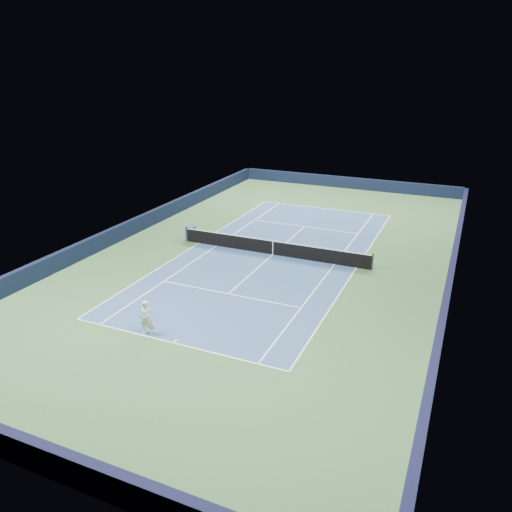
% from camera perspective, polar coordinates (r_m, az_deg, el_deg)
% --- Properties ---
extents(ground, '(40.00, 40.00, 0.00)m').
position_cam_1_polar(ground, '(32.34, 1.93, 0.16)').
color(ground, '#335A31').
rests_on(ground, ground).
extents(wall_far, '(22.00, 0.35, 1.10)m').
position_cam_1_polar(wall_far, '(50.37, 10.46, 8.24)').
color(wall_far, black).
rests_on(wall_far, ground).
extents(wall_near, '(22.00, 0.35, 1.10)m').
position_cam_1_polar(wall_near, '(17.75, -24.32, -19.82)').
color(wall_near, black).
rests_on(wall_near, ground).
extents(wall_right, '(0.35, 40.00, 1.10)m').
position_cam_1_polar(wall_right, '(30.17, 21.40, -1.87)').
color(wall_right, black).
rests_on(wall_right, ground).
extents(wall_left, '(0.35, 40.00, 1.10)m').
position_cam_1_polar(wall_left, '(37.29, -13.71, 3.36)').
color(wall_left, black).
rests_on(wall_left, ground).
extents(court_surface, '(10.97, 23.77, 0.01)m').
position_cam_1_polar(court_surface, '(32.34, 1.93, 0.16)').
color(court_surface, '#2D4E7E').
rests_on(court_surface, ground).
extents(baseline_far, '(10.97, 0.08, 0.00)m').
position_cam_1_polar(baseline_far, '(43.05, 7.86, 5.42)').
color(baseline_far, white).
rests_on(baseline_far, ground).
extents(baseline_near, '(10.97, 0.08, 0.00)m').
position_cam_1_polar(baseline_near, '(22.82, -9.44, -9.77)').
color(baseline_near, white).
rests_on(baseline_near, ground).
extents(sideline_doubles_right, '(0.08, 23.77, 0.00)m').
position_cam_1_polar(sideline_doubles_right, '(30.88, 11.41, -1.31)').
color(sideline_doubles_right, white).
rests_on(sideline_doubles_right, ground).
extents(sideline_doubles_left, '(0.08, 23.77, 0.00)m').
position_cam_1_polar(sideline_doubles_left, '(34.61, -6.53, 1.49)').
color(sideline_doubles_left, white).
rests_on(sideline_doubles_left, ground).
extents(sideline_singles_right, '(0.08, 23.77, 0.00)m').
position_cam_1_polar(sideline_singles_right, '(31.16, 8.96, -0.93)').
color(sideline_singles_right, white).
rests_on(sideline_singles_right, ground).
extents(sideline_singles_left, '(0.08, 23.77, 0.00)m').
position_cam_1_polar(sideline_singles_left, '(33.97, -4.53, 1.18)').
color(sideline_singles_left, white).
rests_on(sideline_singles_left, ground).
extents(service_line_far, '(8.23, 0.08, 0.00)m').
position_cam_1_polar(service_line_far, '(38.02, 5.53, 3.37)').
color(service_line_far, white).
rests_on(service_line_far, ground).
extents(service_line_near, '(8.23, 0.08, 0.00)m').
position_cam_1_polar(service_line_near, '(26.98, -3.16, -4.33)').
color(service_line_near, white).
rests_on(service_line_near, ground).
extents(center_service_line, '(0.08, 12.80, 0.00)m').
position_cam_1_polar(center_service_line, '(32.34, 1.93, 0.17)').
color(center_service_line, white).
rests_on(center_service_line, ground).
extents(center_mark_far, '(0.08, 0.30, 0.00)m').
position_cam_1_polar(center_mark_far, '(42.91, 7.80, 5.37)').
color(center_mark_far, white).
rests_on(center_mark_far, ground).
extents(center_mark_near, '(0.08, 0.30, 0.00)m').
position_cam_1_polar(center_mark_near, '(22.92, -9.23, -9.59)').
color(center_mark_near, white).
rests_on(center_mark_near, ground).
extents(tennis_net, '(12.90, 0.10, 1.07)m').
position_cam_1_polar(tennis_net, '(32.16, 1.94, 1.00)').
color(tennis_net, black).
rests_on(tennis_net, ground).
extents(sponsor_cube, '(0.63, 0.56, 0.95)m').
position_cam_1_polar(sponsor_cube, '(35.29, -7.46, 2.65)').
color(sponsor_cube, '#1E47B8').
rests_on(sponsor_cube, ground).
extents(tennis_player, '(0.81, 1.31, 2.85)m').
position_cam_1_polar(tennis_player, '(23.33, -12.41, -6.93)').
color(tennis_player, silver).
rests_on(tennis_player, ground).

